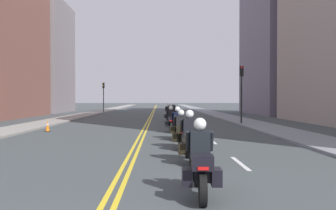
{
  "coord_description": "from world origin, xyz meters",
  "views": [
    {
      "loc": [
        0.96,
        -3.18,
        1.99
      ],
      "look_at": [
        1.57,
        22.81,
        1.56
      ],
      "focal_mm": 38.97,
      "sensor_mm": 36.0,
      "label": 1
    }
  ],
  "objects": [
    {
      "name": "motorcycle_0",
      "position": [
        1.79,
        4.16,
        0.64
      ],
      "size": [
        0.78,
        2.17,
        1.61
      ],
      "rotation": [
        0.0,
        0.0,
        -0.04
      ],
      "color": "black",
      "rests_on": "ground"
    },
    {
      "name": "sidewalk_right",
      "position": [
        8.26,
        48.0,
        0.06
      ],
      "size": [
        2.7,
        144.0,
        0.12
      ],
      "primitive_type": "cube",
      "color": "gray",
      "rests_on": "ground"
    },
    {
      "name": "motorcycle_2",
      "position": [
        1.83,
        11.32,
        0.65
      ],
      "size": [
        0.77,
        2.27,
        1.57
      ],
      "rotation": [
        0.0,
        0.0,
        0.02
      ],
      "color": "black",
      "rests_on": "ground"
    },
    {
      "name": "ground_plane",
      "position": [
        0.0,
        48.0,
        0.0
      ],
      "size": [
        264.0,
        264.0,
        0.0
      ],
      "primitive_type": "plane",
      "color": "#3E4547"
    },
    {
      "name": "traffic_cone_0",
      "position": [
        -5.89,
        19.23,
        0.34
      ],
      "size": [
        0.31,
        0.31,
        0.69
      ],
      "color": "black",
      "rests_on": "ground"
    },
    {
      "name": "building_left_2",
      "position": [
        -16.18,
        52.09,
        8.25
      ],
      "size": [
        6.16,
        12.04,
        16.5
      ],
      "color": "gray",
      "rests_on": "ground"
    },
    {
      "name": "motorcycle_1",
      "position": [
        1.91,
        8.14,
        0.66
      ],
      "size": [
        0.77,
        2.17,
        1.65
      ],
      "rotation": [
        0.0,
        0.0,
        0.01
      ],
      "color": "black",
      "rests_on": "ground"
    },
    {
      "name": "traffic_light_near",
      "position": [
        7.31,
        24.87,
        3.16
      ],
      "size": [
        0.28,
        0.38,
        4.55
      ],
      "color": "black",
      "rests_on": "ground"
    },
    {
      "name": "traffic_light_far",
      "position": [
        -7.31,
        50.82,
        3.06
      ],
      "size": [
        0.28,
        0.38,
        4.41
      ],
      "color": "black",
      "rests_on": "ground"
    },
    {
      "name": "building_right_2",
      "position": [
        16.25,
        44.38,
        12.32
      ],
      "size": [
        6.31,
        15.36,
        24.64
      ],
      "color": "slate",
      "rests_on": "ground"
    },
    {
      "name": "motorcycle_7",
      "position": [
        1.77,
        28.88,
        0.65
      ],
      "size": [
        0.76,
        2.12,
        1.6
      ],
      "rotation": [
        0.0,
        0.0,
        0.01
      ],
      "color": "black",
      "rests_on": "ground"
    },
    {
      "name": "centreline_yellow_outer",
      "position": [
        0.12,
        48.0,
        0.0
      ],
      "size": [
        0.12,
        132.0,
        0.01
      ],
      "primitive_type": "cube",
      "color": "yellow",
      "rests_on": "ground"
    },
    {
      "name": "sidewalk_left",
      "position": [
        -8.26,
        48.0,
        0.06
      ],
      "size": [
        2.7,
        144.0,
        0.12
      ],
      "primitive_type": "cube",
      "color": "gray",
      "rests_on": "ground"
    },
    {
      "name": "centreline_yellow_inner",
      "position": [
        -0.12,
        48.0,
        0.0
      ],
      "size": [
        0.12,
        132.0,
        0.01
      ],
      "primitive_type": "cube",
      "color": "yellow",
      "rests_on": "ground"
    },
    {
      "name": "motorcycle_6",
      "position": [
        1.89,
        25.52,
        0.66
      ],
      "size": [
        0.77,
        2.21,
        1.66
      ],
      "rotation": [
        0.0,
        0.0,
        -0.02
      ],
      "color": "black",
      "rests_on": "ground"
    },
    {
      "name": "motorcycle_4",
      "position": [
        1.66,
        18.72,
        0.64
      ],
      "size": [
        0.76,
        2.19,
        1.58
      ],
      "rotation": [
        0.0,
        0.0,
        -0.01
      ],
      "color": "black",
      "rests_on": "ground"
    },
    {
      "name": "motorcycle_3",
      "position": [
        1.85,
        14.55,
        0.65
      ],
      "size": [
        0.76,
        2.27,
        1.62
      ],
      "rotation": [
        0.0,
        0.0,
        0.0
      ],
      "color": "black",
      "rests_on": "ground"
    },
    {
      "name": "motorcycle_5",
      "position": [
        1.94,
        21.66,
        0.65
      ],
      "size": [
        0.77,
        2.1,
        1.61
      ],
      "rotation": [
        0.0,
        0.0,
        0.02
      ],
      "color": "black",
      "rests_on": "ground"
    },
    {
      "name": "lane_dashes_white",
      "position": [
        3.45,
        29.0,
        0.0
      ],
      "size": [
        0.14,
        56.4,
        0.01
      ],
      "color": "silver",
      "rests_on": "ground"
    }
  ]
}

